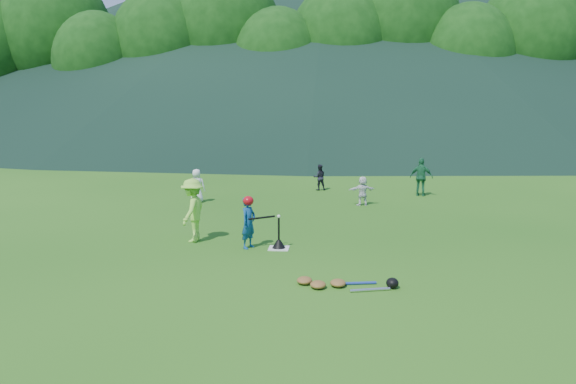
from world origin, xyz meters
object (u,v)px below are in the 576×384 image
object	(u,v)px
home_plate	(279,248)
batting_tee	(279,243)
adult_coach	(193,210)
fielder_b	(319,177)
fielder_a	(197,186)
fielder_d	(362,191)
equipment_pile	(338,283)
batter_child	(248,223)
fielder_c	(421,177)

from	to	relation	value
home_plate	batting_tee	distance (m)	0.12
adult_coach	fielder_b	bearing A→B (deg)	168.24
fielder_a	fielder_d	xyz separation A→B (m)	(5.42, -0.10, -0.09)
equipment_pile	fielder_b	bearing A→B (deg)	93.21
equipment_pile	fielder_d	bearing A→B (deg)	84.34
home_plate	batter_child	bearing A→B (deg)	179.35
home_plate	fielder_b	size ratio (longest dim) A/B	0.46
home_plate	adult_coach	world-z (taller)	adult_coach
batter_child	adult_coach	xyz separation A→B (m)	(-1.40, 0.53, 0.17)
batter_child	adult_coach	distance (m)	1.51
fielder_c	fielder_d	size ratio (longest dim) A/B	1.43
fielder_b	fielder_d	distance (m)	3.46
batting_tee	adult_coach	bearing A→B (deg)	165.56
fielder_c	fielder_b	bearing A→B (deg)	-0.74
home_plate	equipment_pile	xyz separation A→B (m)	(1.31, -2.56, 0.06)
fielder_b	batting_tee	distance (m)	8.88
home_plate	adult_coach	distance (m)	2.27
home_plate	adult_coach	size ratio (longest dim) A/B	0.30
home_plate	fielder_a	xyz separation A→B (m)	(-3.30, 5.82, 0.54)
fielder_d	batting_tee	world-z (taller)	fielder_d
fielder_a	fielder_b	xyz separation A→B (m)	(3.96, 3.03, -0.06)
batter_child	fielder_c	world-z (taller)	fielder_c
fielder_a	fielder_c	bearing A→B (deg)	-171.38
fielder_c	fielder_d	world-z (taller)	fielder_c
fielder_d	fielder_a	bearing A→B (deg)	-18.91
adult_coach	equipment_pile	world-z (taller)	adult_coach
home_plate	fielder_d	world-z (taller)	fielder_d
fielder_b	batter_child	bearing A→B (deg)	69.88
equipment_pile	home_plate	bearing A→B (deg)	117.03
adult_coach	fielder_a	distance (m)	5.42
home_plate	fielder_d	size ratio (longest dim) A/B	0.48
fielder_b	fielder_c	distance (m)	3.78
adult_coach	fielder_b	xyz separation A→B (m)	(2.75, 8.31, -0.26)
fielder_b	fielder_a	bearing A→B (deg)	25.94
fielder_a	fielder_c	world-z (taller)	fielder_c
fielder_d	equipment_pile	distance (m)	8.33
batting_tee	batter_child	bearing A→B (deg)	179.35
fielder_b	equipment_pile	distance (m)	11.44
fielder_c	batting_tee	world-z (taller)	fielder_c
batter_child	fielder_b	size ratio (longest dim) A/B	1.18
batter_child	fielder_c	size ratio (longest dim) A/B	0.86
fielder_a	equipment_pile	world-z (taller)	fielder_a
adult_coach	fielder_c	world-z (taller)	adult_coach
fielder_c	fielder_d	distance (m)	3.00
equipment_pile	batter_child	bearing A→B (deg)	127.73
batter_child	batting_tee	bearing A→B (deg)	-62.77
batter_child	equipment_pile	size ratio (longest dim) A/B	0.64
fielder_a	batter_child	bearing A→B (deg)	108.30
fielder_c	adult_coach	bearing A→B (deg)	64.29
fielder_b	equipment_pile	size ratio (longest dim) A/B	0.54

